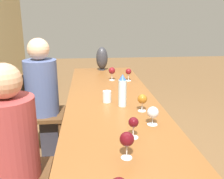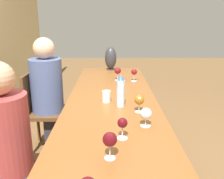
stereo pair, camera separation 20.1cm
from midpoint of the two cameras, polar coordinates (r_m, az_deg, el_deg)
ground_plane at (r=2.58m, az=2.35°, el=-18.63°), size 14.00×14.00×0.00m
dining_table at (r=2.26m, az=2.56°, el=-4.42°), size 3.04×0.82×0.74m
water_bottle at (r=2.09m, az=4.75°, el=-0.39°), size 0.07×0.07×0.28m
water_tumbler at (r=2.22m, az=1.30°, el=-1.61°), size 0.08×0.08×0.10m
vase at (r=3.54m, az=1.33°, el=7.16°), size 0.16×0.16×0.33m
wine_glass_0 at (r=2.94m, az=7.03°, el=3.89°), size 0.07×0.07×0.15m
wine_glass_1 at (r=1.35m, az=3.87°, el=-11.52°), size 0.08×0.08×0.15m
wine_glass_2 at (r=2.00m, az=9.13°, el=-2.46°), size 0.08×0.08×0.14m
wine_glass_3 at (r=2.97m, az=3.24°, el=4.23°), size 0.08×0.08×0.16m
wine_glass_5 at (r=1.76m, az=11.05°, el=-5.57°), size 0.08×0.08×0.13m
wine_glass_6 at (r=1.56m, az=6.12°, el=-7.84°), size 0.07×0.07×0.14m
chair_far at (r=2.87m, az=-13.70°, el=-4.30°), size 0.44×0.44×0.89m
person_near at (r=1.79m, az=-19.70°, el=-11.89°), size 0.33×0.33×1.23m
person_far at (r=2.79m, az=-12.36°, el=-0.57°), size 0.34×0.34×1.27m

